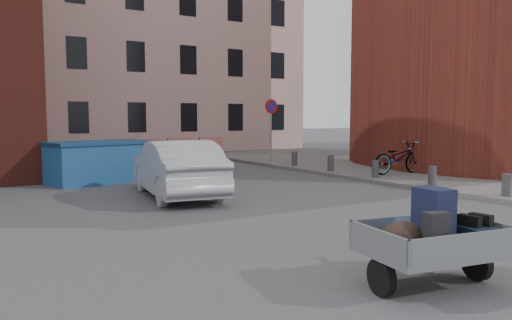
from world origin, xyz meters
TOP-DOWN VIEW (x-y plane):
  - ground at (0.00, 0.00)m, footprint 120.00×120.00m
  - sidewalk at (10.00, 4.00)m, footprint 9.00×24.00m
  - building_pink at (6.00, 22.00)m, footprint 16.00×8.00m
  - no_parking_sign at (6.00, 9.48)m, footprint 0.60×0.09m
  - bollards at (6.00, 3.40)m, footprint 0.22×9.02m
  - barriers at (4.20, 15.00)m, footprint 4.70×0.18m
  - trailer at (-0.60, -4.19)m, footprint 1.75×1.91m
  - dumpster at (-1.57, 7.66)m, footprint 3.36×2.24m
  - silver_car at (-0.57, 3.81)m, footprint 2.16×4.59m
  - bicycle at (7.36, 3.73)m, footprint 2.11×0.84m

SIDE VIEW (x-z plane):
  - ground at x=0.00m, z-range 0.00..0.00m
  - sidewalk at x=10.00m, z-range 0.00..0.12m
  - bollards at x=6.00m, z-range 0.12..0.67m
  - barriers at x=4.20m, z-range 0.00..1.00m
  - trailer at x=-0.60m, z-range 0.01..1.21m
  - dumpster at x=-1.57m, z-range 0.00..1.30m
  - bicycle at x=7.36m, z-range 0.12..1.21m
  - silver_car at x=-0.57m, z-range 0.00..1.45m
  - no_parking_sign at x=6.00m, z-range 0.69..3.34m
  - building_pink at x=6.00m, z-range 0.00..14.00m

